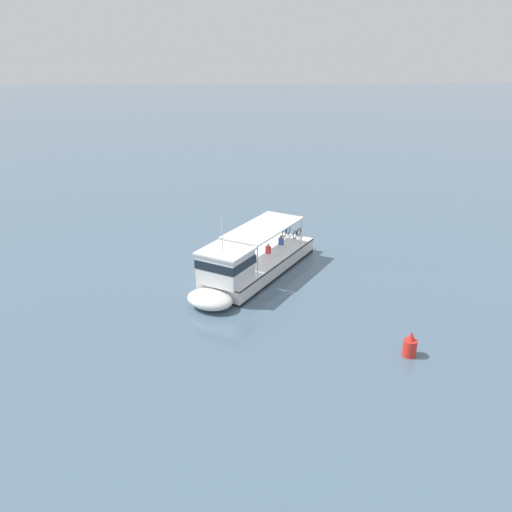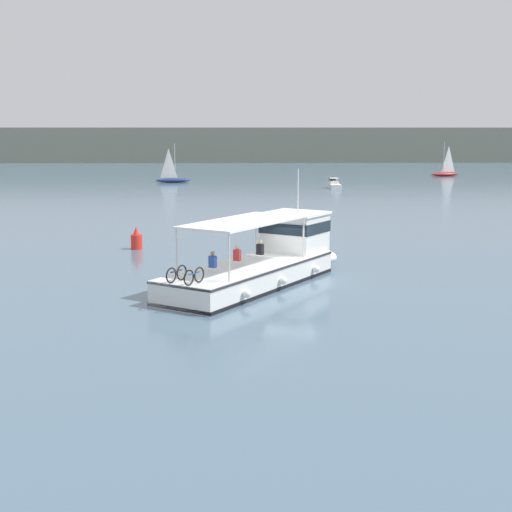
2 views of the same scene
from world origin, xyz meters
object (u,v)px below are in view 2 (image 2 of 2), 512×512
Objects in this scene: sailboat_off_bow at (173,179)px; channel_buoy at (137,240)px; motorboat_off_stern at (334,184)px; ferry_main at (267,261)px; sailboat_far_left at (445,173)px.

sailboat_off_bow is 3.86× the size of channel_buoy.
motorboat_off_stern is 0.67× the size of sailboat_off_bow.
sailboat_off_bow is at bearing 98.84° from ferry_main.
sailboat_far_left is 79.61m from channel_buoy.
sailboat_far_left is at bearing 48.30° from motorboat_off_stern.
motorboat_off_stern is (-20.68, -23.21, 0.00)m from sailboat_far_left.
channel_buoy is at bearing -111.83° from motorboat_off_stern.
channel_buoy is at bearing 128.01° from ferry_main.
ferry_main is 85.16m from sailboat_far_left.
motorboat_off_stern is at bearing 68.17° from channel_buoy.
sailboat_far_left is at bearing 16.80° from sailboat_off_bow.
sailboat_off_bow reaches higher than channel_buoy.
motorboat_off_stern is 49.67m from channel_buoy.
sailboat_far_left is 3.86× the size of channel_buoy.
sailboat_off_bow is 56.76m from channel_buoy.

